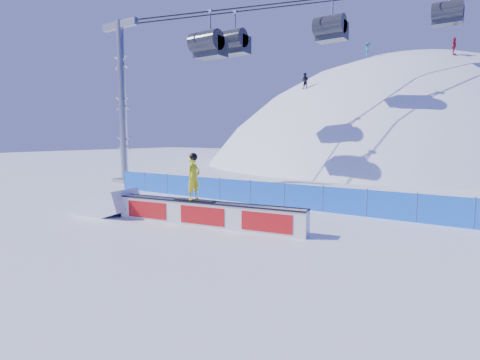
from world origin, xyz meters
The scene contains 7 objects.
ground centered at (0.00, 0.00, 0.00)m, with size 160.00×160.00×0.00m, color white.
snow_hill centered at (0.00, 42.00, -18.00)m, with size 64.00×64.00×64.00m.
safety_fence centered at (0.00, 4.50, 0.60)m, with size 22.05×0.05×1.30m.
rail_box centered at (0.20, -0.71, 0.48)m, with size 8.19×1.74×0.98m.
snow_ramp centered at (-4.87, -1.45, 0.00)m, with size 2.50×1.67×0.94m, color white, non-canonical shape.
snowboarder centered at (-0.31, -0.79, 1.91)m, with size 1.83×0.65×1.88m.
distant_skiers centered at (0.53, 29.57, 11.16)m, with size 19.63×8.52×6.65m.
Camera 1 is at (9.33, -11.93, 3.48)m, focal length 28.00 mm.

